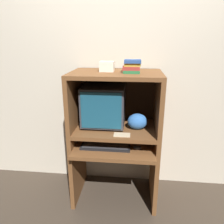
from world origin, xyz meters
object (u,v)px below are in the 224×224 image
(book_stack, at_px, (132,66))
(storage_box, at_px, (107,66))
(snack_bag, at_px, (137,121))
(keyboard, at_px, (105,147))
(mouse, at_px, (137,148))
(crt_monitor, at_px, (104,105))

(book_stack, xyz_separation_m, storage_box, (-0.23, 0.06, -0.01))
(snack_bag, height_order, book_stack, book_stack)
(snack_bag, relative_size, storage_box, 1.44)
(storage_box, bearing_deg, keyboard, -88.77)
(keyboard, bearing_deg, mouse, 0.71)
(crt_monitor, relative_size, snack_bag, 2.18)
(mouse, xyz_separation_m, storage_box, (-0.30, 0.18, 0.72))
(mouse, xyz_separation_m, book_stack, (-0.07, 0.12, 0.73))
(crt_monitor, xyz_separation_m, storage_box, (0.04, -0.02, 0.38))
(snack_bag, xyz_separation_m, book_stack, (-0.07, -0.01, 0.52))
(mouse, distance_m, snack_bag, 0.25)
(keyboard, relative_size, book_stack, 2.94)
(mouse, distance_m, storage_box, 0.81)
(crt_monitor, relative_size, mouse, 5.40)
(mouse, relative_size, snack_bag, 0.40)
(crt_monitor, distance_m, storage_box, 0.38)
(mouse, relative_size, storage_box, 0.58)
(book_stack, distance_m, storage_box, 0.24)
(snack_bag, distance_m, storage_box, 0.59)
(mouse, bearing_deg, storage_box, 148.96)
(crt_monitor, height_order, book_stack, book_stack)
(snack_bag, bearing_deg, crt_monitor, 167.44)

